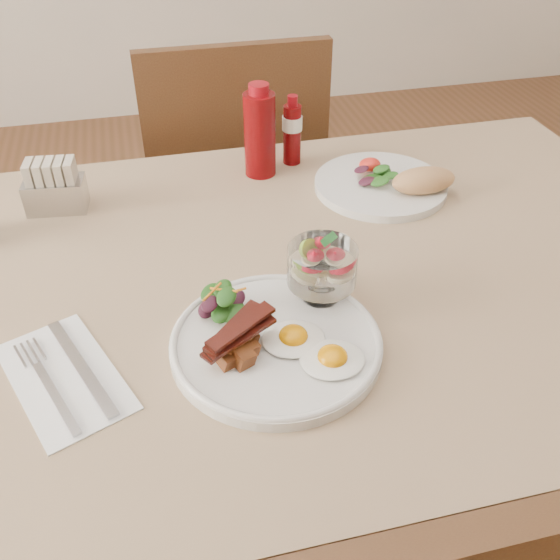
# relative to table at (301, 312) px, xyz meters

# --- Properties ---
(table) EXTENTS (1.33, 0.88, 0.75)m
(table) POSITION_rel_table_xyz_m (0.00, 0.00, 0.00)
(table) COLOR #503319
(table) RESTS_ON ground
(chair_far) EXTENTS (0.42, 0.42, 0.93)m
(chair_far) POSITION_rel_table_xyz_m (0.00, 0.66, -0.14)
(chair_far) COLOR #503319
(chair_far) RESTS_ON ground
(main_plate) EXTENTS (0.28, 0.28, 0.02)m
(main_plate) POSITION_rel_table_xyz_m (-0.08, -0.16, 0.10)
(main_plate) COLOR silver
(main_plate) RESTS_ON table
(fried_eggs) EXTENTS (0.14, 0.14, 0.02)m
(fried_eggs) POSITION_rel_table_xyz_m (-0.04, -0.19, 0.11)
(fried_eggs) COLOR white
(fried_eggs) RESTS_ON main_plate
(bacon_potato_pile) EXTENTS (0.10, 0.08, 0.05)m
(bacon_potato_pile) POSITION_rel_table_xyz_m (-0.13, -0.18, 0.13)
(bacon_potato_pile) COLOR brown
(bacon_potato_pile) RESTS_ON main_plate
(side_salad) EXTENTS (0.08, 0.07, 0.04)m
(side_salad) POSITION_rel_table_xyz_m (-0.14, -0.09, 0.12)
(side_salad) COLOR #184512
(side_salad) RESTS_ON main_plate
(fruit_cup) EXTENTS (0.10, 0.10, 0.10)m
(fruit_cup) POSITION_rel_table_xyz_m (0.00, -0.09, 0.16)
(fruit_cup) COLOR white
(fruit_cup) RESTS_ON main_plate
(second_plate) EXTENTS (0.25, 0.25, 0.06)m
(second_plate) POSITION_rel_table_xyz_m (0.22, 0.20, 0.11)
(second_plate) COLOR silver
(second_plate) RESTS_ON table
(ketchup_bottle) EXTENTS (0.07, 0.07, 0.18)m
(ketchup_bottle) POSITION_rel_table_xyz_m (0.00, 0.32, 0.17)
(ketchup_bottle) COLOR #5B0507
(ketchup_bottle) RESTS_ON table
(hot_sauce_bottle) EXTENTS (0.05, 0.05, 0.14)m
(hot_sauce_bottle) POSITION_rel_table_xyz_m (0.07, 0.35, 0.16)
(hot_sauce_bottle) COLOR #5B0507
(hot_sauce_bottle) RESTS_ON table
(sugar_caddy) EXTENTS (0.11, 0.07, 0.09)m
(sugar_caddy) POSITION_rel_table_xyz_m (-0.37, 0.27, 0.13)
(sugar_caddy) COLOR #B2B2B6
(sugar_caddy) RESTS_ON table
(napkin_cutlery) EXTENTS (0.19, 0.24, 0.01)m
(napkin_cutlery) POSITION_rel_table_xyz_m (-0.35, -0.15, 0.09)
(napkin_cutlery) COLOR white
(napkin_cutlery) RESTS_ON table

